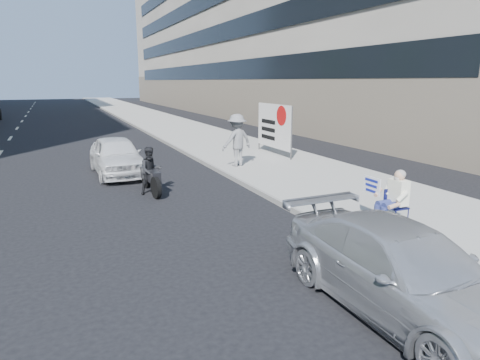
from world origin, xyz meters
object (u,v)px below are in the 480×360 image
motorcycle (151,173)px  protest_banner (274,126)px  seated_protester (392,196)px  white_sedan_near (117,156)px  jogger (237,140)px  parked_sedan (402,271)px

motorcycle → protest_banner: bearing=25.9°
seated_protester → white_sedan_near: (-4.67, 8.85, -0.19)m
seated_protester → white_sedan_near: size_ratio=0.32×
white_sedan_near → protest_banner: bearing=5.3°
jogger → parked_sedan: 10.71m
protest_banner → motorcycle: protest_banner is taller
jogger → parked_sedan: bearing=66.4°
jogger → white_sedan_near: jogger is taller
white_sedan_near → parked_sedan: bearing=-79.5°
protest_banner → parked_sedan: protest_banner is taller
white_sedan_near → motorcycle: 3.26m
seated_protester → motorcycle: bearing=126.1°
jogger → protest_banner: protest_banner is taller
protest_banner → parked_sedan: size_ratio=0.69×
jogger → motorcycle: size_ratio=0.96×
motorcycle → white_sedan_near: bearing=93.1°
jogger → seated_protester: bearing=78.8°
seated_protester → motorcycle: size_ratio=0.64×
jogger → parked_sedan: (-1.87, -10.53, -0.49)m
jogger → protest_banner: (2.52, 1.78, 0.27)m
seated_protester → jogger: size_ratio=0.66×
jogger → motorcycle: bearing=17.5°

